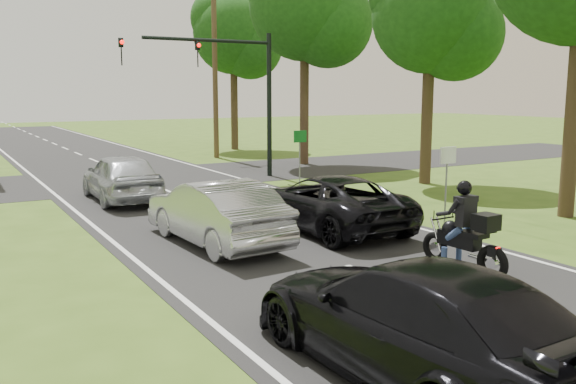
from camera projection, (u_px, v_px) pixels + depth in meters
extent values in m
plane|color=#395518|center=(377.00, 279.00, 11.81)|extent=(140.00, 140.00, 0.00)
cube|color=black|center=(190.00, 200.00, 20.34)|extent=(8.00, 100.00, 0.01)
cube|color=black|center=(138.00, 179.00, 25.46)|extent=(60.00, 7.00, 0.01)
torus|color=black|center=(435.00, 247.00, 12.92)|extent=(0.17, 0.66, 0.65)
torus|color=black|center=(492.00, 263.00, 11.69)|extent=(0.19, 0.72, 0.71)
cube|color=black|center=(459.00, 239.00, 12.34)|extent=(0.32, 0.95, 0.30)
sphere|color=black|center=(450.00, 228.00, 12.51)|extent=(0.34, 0.34, 0.34)
cube|color=black|center=(473.00, 234.00, 12.02)|extent=(0.36, 0.56, 0.10)
cube|color=#FF0C07|center=(498.00, 248.00, 11.55)|extent=(0.10, 0.03, 0.05)
cylinder|color=silver|center=(485.00, 259.00, 12.02)|extent=(0.13, 0.80, 0.09)
cylinder|color=black|center=(443.00, 218.00, 12.65)|extent=(0.61, 0.07, 0.04)
cube|color=black|center=(486.00, 222.00, 11.73)|extent=(0.45, 0.42, 0.32)
cube|color=black|center=(466.00, 211.00, 12.12)|extent=(0.41, 0.24, 0.59)
sphere|color=black|center=(465.00, 188.00, 12.10)|extent=(0.30, 0.30, 0.30)
cylinder|color=navy|center=(444.00, 258.00, 12.43)|extent=(0.12, 0.12, 0.45)
cylinder|color=navy|center=(459.00, 255.00, 12.66)|extent=(0.12, 0.12, 0.45)
imported|color=black|center=(328.00, 202.00, 15.93)|extent=(2.42, 5.19, 1.44)
imported|color=#A9AAAE|center=(216.00, 212.00, 14.34)|extent=(1.92, 4.76, 1.54)
imported|color=#ACB0B5|center=(121.00, 177.00, 20.12)|extent=(1.99, 4.72, 1.59)
imported|color=black|center=(414.00, 319.00, 7.60)|extent=(2.22, 5.28, 1.52)
cylinder|color=black|center=(269.00, 106.00, 25.85)|extent=(0.20, 0.20, 6.00)
cylinder|color=black|center=(209.00, 40.00, 24.09)|extent=(5.40, 0.14, 0.14)
imported|color=black|center=(197.00, 54.00, 23.93)|extent=(0.16, 0.36, 1.00)
imported|color=black|center=(121.00, 52.00, 22.44)|extent=(0.16, 0.36, 1.00)
sphere|color=#FF0C07|center=(199.00, 45.00, 23.72)|extent=(0.16, 0.16, 0.16)
sphere|color=#FF0C07|center=(122.00, 42.00, 22.23)|extent=(0.16, 0.16, 0.16)
cylinder|color=brown|center=(215.00, 65.00, 32.84)|extent=(0.28, 0.28, 10.00)
cylinder|color=slate|center=(446.00, 188.00, 16.54)|extent=(0.05, 0.05, 2.00)
cube|color=silver|center=(448.00, 155.00, 16.36)|extent=(0.55, 0.04, 0.45)
cylinder|color=slate|center=(300.00, 160.00, 23.46)|extent=(0.05, 0.05, 2.00)
cube|color=#0C591E|center=(300.00, 136.00, 23.29)|extent=(0.55, 0.04, 0.45)
cylinder|color=#332316|center=(574.00, 100.00, 17.18)|extent=(0.44, 0.44, 6.72)
cylinder|color=#332316|center=(427.00, 109.00, 23.72)|extent=(0.44, 0.44, 5.88)
sphere|color=#153A0F|center=(431.00, 14.00, 23.14)|extent=(4.50, 4.50, 4.50)
sphere|color=#153A0F|center=(456.00, 33.00, 23.12)|extent=(3.60, 3.60, 3.60)
cylinder|color=#332316|center=(304.00, 94.00, 30.11)|extent=(0.44, 0.44, 7.00)
sphere|color=#153A0F|center=(305.00, 5.00, 29.42)|extent=(5.40, 5.40, 5.40)
sphere|color=#153A0F|center=(328.00, 23.00, 29.39)|extent=(4.32, 4.32, 4.32)
cylinder|color=#332316|center=(234.00, 98.00, 38.03)|extent=(0.44, 0.44, 6.44)
sphere|color=#153A0F|center=(233.00, 34.00, 37.40)|extent=(4.95, 4.95, 4.95)
sphere|color=#153A0F|center=(250.00, 47.00, 37.38)|extent=(3.96, 3.96, 3.96)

